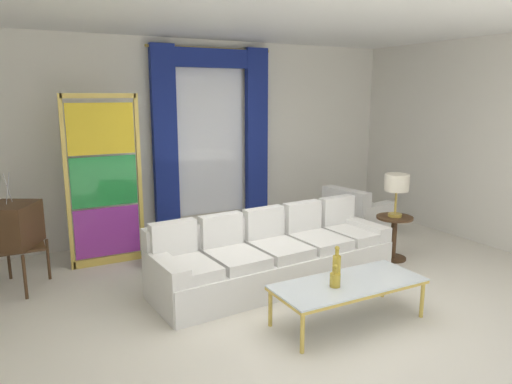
{
  "coord_description": "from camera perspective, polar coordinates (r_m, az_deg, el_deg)",
  "views": [
    {
      "loc": [
        -2.55,
        -3.95,
        2.19
      ],
      "look_at": [
        0.04,
        0.9,
        1.05
      ],
      "focal_mm": 33.22,
      "sensor_mm": 36.0,
      "label": 1
    }
  ],
  "objects": [
    {
      "name": "bottle_crystal_tall",
      "position": [
        4.81,
        9.68,
        -8.59
      ],
      "size": [
        0.08,
        0.08,
        0.32
      ],
      "color": "gold",
      "rests_on": "coffee_table"
    },
    {
      "name": "curtained_window",
      "position": [
        7.44,
        -5.29,
        8.21
      ],
      "size": [
        2.0,
        0.17,
        2.7
      ],
      "color": "white",
      "rests_on": "ground"
    },
    {
      "name": "ceiling_slab",
      "position": [
        5.45,
        0.14,
        20.46
      ],
      "size": [
        8.0,
        7.6,
        0.04
      ],
      "primitive_type": "cube",
      "color": "white"
    },
    {
      "name": "bottle_blue_decanter",
      "position": [
        4.58,
        9.51,
        -10.28
      ],
      "size": [
        0.1,
        0.1,
        0.22
      ],
      "color": "gold",
      "rests_on": "coffee_table"
    },
    {
      "name": "coffee_table",
      "position": [
        4.75,
        11.07,
        -10.97
      ],
      "size": [
        1.51,
        0.63,
        0.41
      ],
      "color": "silver",
      "rests_on": "ground"
    },
    {
      "name": "stained_glass_divider",
      "position": [
        6.33,
        -17.78,
        0.85
      ],
      "size": [
        0.95,
        0.05,
        2.2
      ],
      "color": "gold",
      "rests_on": "ground"
    },
    {
      "name": "vintage_tv",
      "position": [
        5.98,
        -27.34,
        -3.79
      ],
      "size": [
        0.73,
        0.76,
        1.35
      ],
      "color": "#472D19",
      "rests_on": "ground"
    },
    {
      "name": "peacock_figurine",
      "position": [
        6.2,
        -11.45,
        -7.05
      ],
      "size": [
        0.44,
        0.6,
        0.5
      ],
      "color": "beige",
      "rests_on": "ground"
    },
    {
      "name": "armchair_white",
      "position": [
        7.47,
        11.93,
        -3.29
      ],
      "size": [
        0.95,
        0.94,
        0.8
      ],
      "color": "white",
      "rests_on": "ground"
    },
    {
      "name": "wall_rear",
      "position": [
        7.49,
        -8.13,
        6.32
      ],
      "size": [
        8.0,
        0.12,
        3.0
      ],
      "primitive_type": "cube",
      "color": "white",
      "rests_on": "ground"
    },
    {
      "name": "table_lamp_brass",
      "position": [
        6.47,
        16.59,
        0.87
      ],
      "size": [
        0.32,
        0.32,
        0.57
      ],
      "color": "#B29338",
      "rests_on": "round_side_table"
    },
    {
      "name": "round_side_table",
      "position": [
        6.62,
        16.25,
        -4.85
      ],
      "size": [
        0.48,
        0.48,
        0.59
      ],
      "color": "#472D19",
      "rests_on": "ground"
    },
    {
      "name": "wall_right",
      "position": [
        7.73,
        25.68,
        5.45
      ],
      "size": [
        0.12,
        7.0,
        3.0
      ],
      "primitive_type": "cube",
      "color": "white",
      "rests_on": "ground"
    },
    {
      "name": "couch_white_long",
      "position": [
        5.66,
        1.87,
        -7.73
      ],
      "size": [
        2.97,
        1.12,
        0.86
      ],
      "color": "white",
      "rests_on": "ground"
    },
    {
      "name": "ground_plane",
      "position": [
        5.19,
        4.43,
        -13.3
      ],
      "size": [
        16.0,
        16.0,
        0.0
      ],
      "primitive_type": "plane",
      "color": "silver"
    }
  ]
}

